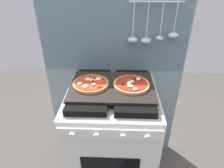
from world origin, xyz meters
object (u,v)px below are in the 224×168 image
stove (112,138)px  pizza_left (91,83)px  pizza_right (131,84)px  baking_tray (112,86)px

stove → pizza_left: bearing=-179.9°
stove → pizza_right: bearing=-0.4°
baking_tray → pizza_right: pizza_right is taller
baking_tray → pizza_left: bearing=-179.2°
baking_tray → pizza_right: bearing=-1.2°
baking_tray → pizza_left: pizza_left is taller
pizza_left → pizza_right: size_ratio=1.00×
stove → pizza_left: pizza_left is taller
pizza_left → baking_tray: bearing=0.8°
stove → pizza_right: 0.49m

